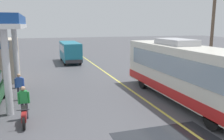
{
  "coord_description": "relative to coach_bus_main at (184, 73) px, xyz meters",
  "views": [
    {
      "loc": [
        -6.09,
        -4.51,
        4.57
      ],
      "look_at": [
        -1.5,
        10.0,
        1.6
      ],
      "focal_mm": 37.49,
      "sensor_mm": 36.0,
      "label": 1
    }
  ],
  "objects": [
    {
      "name": "ground",
      "position": [
        -2.14,
        12.78,
        -1.72
      ],
      "size": [
        120.0,
        120.0,
        0.0
      ],
      "primitive_type": "plane",
      "color": "#4C4C51"
    },
    {
      "name": "lane_divider_stripe",
      "position": [
        -2.14,
        7.78,
        -1.72
      ],
      "size": [
        0.16,
        50.0,
        0.01
      ],
      "primitive_type": "cube",
      "color": "#D8CC4C",
      "rests_on": "ground"
    },
    {
      "name": "coach_bus_main",
      "position": [
        0.0,
        0.0,
        0.0
      ],
      "size": [
        2.6,
        11.04,
        3.69
      ],
      "color": "silver",
      "rests_on": "ground"
    },
    {
      "name": "minibus_opposing_lane",
      "position": [
        -4.54,
        16.91,
        -0.25
      ],
      "size": [
        2.04,
        6.13,
        2.44
      ],
      "color": "teal",
      "rests_on": "ground"
    },
    {
      "name": "motorcycle_parked_forecourt",
      "position": [
        -9.02,
        -0.75,
        -1.28
      ],
      "size": [
        0.55,
        1.8,
        0.92
      ],
      "color": "black",
      "rests_on": "ground"
    },
    {
      "name": "pedestrian_near_pump",
      "position": [
        -9.04,
        -0.1,
        -0.79
      ],
      "size": [
        0.55,
        0.22,
        1.66
      ],
      "color": "#33333F",
      "rests_on": "ground"
    },
    {
      "name": "pedestrian_by_shop",
      "position": [
        -9.44,
        3.1,
        -0.79
      ],
      "size": [
        0.55,
        0.22,
        1.66
      ],
      "color": "#33333F",
      "rests_on": "ground"
    },
    {
      "name": "utility_pole_roadside",
      "position": [
        4.52,
        3.18,
        2.44
      ],
      "size": [
        1.8,
        0.24,
        7.97
      ],
      "color": "brown",
      "rests_on": "ground"
    }
  ]
}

